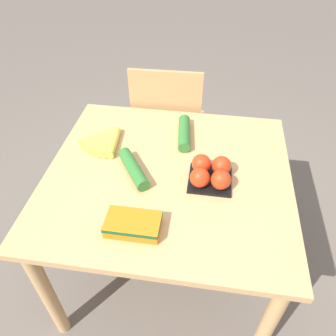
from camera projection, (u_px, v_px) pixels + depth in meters
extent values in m
plane|color=#665B51|center=(168.00, 264.00, 1.87)|extent=(12.00, 12.00, 0.00)
cube|color=tan|center=(168.00, 176.00, 1.39)|extent=(1.03, 0.96, 0.03)
cylinder|color=tan|center=(47.00, 294.00, 1.38)|extent=(0.06, 0.06, 0.69)
cylinder|color=tan|center=(267.00, 327.00, 1.29)|extent=(0.06, 0.06, 0.69)
cylinder|color=tan|center=(104.00, 163.00, 1.99)|extent=(0.06, 0.06, 0.69)
cylinder|color=tan|center=(256.00, 179.00, 1.89)|extent=(0.06, 0.06, 0.69)
cube|color=tan|center=(170.00, 127.00, 2.09)|extent=(0.43, 0.41, 0.03)
cube|color=tan|center=(166.00, 111.00, 1.79)|extent=(0.39, 0.03, 0.46)
cylinder|color=tan|center=(197.00, 141.00, 2.36)|extent=(0.04, 0.04, 0.44)
cylinder|color=tan|center=(148.00, 138.00, 2.39)|extent=(0.04, 0.04, 0.44)
cylinder|color=tan|center=(194.00, 174.00, 2.11)|extent=(0.04, 0.04, 0.44)
cylinder|color=tan|center=(139.00, 169.00, 2.14)|extent=(0.04, 0.04, 0.44)
sphere|color=brown|center=(117.00, 130.00, 1.58)|extent=(0.03, 0.03, 0.03)
cylinder|color=#DBCC47|center=(99.00, 137.00, 1.54)|extent=(0.17, 0.15, 0.04)
cylinder|color=#DBCC47|center=(100.00, 138.00, 1.53)|extent=(0.15, 0.17, 0.04)
cylinder|color=#DBCC47|center=(102.00, 140.00, 1.52)|extent=(0.13, 0.18, 0.04)
cylinder|color=#DBCC47|center=(104.00, 141.00, 1.52)|extent=(0.11, 0.19, 0.04)
cylinder|color=#DBCC47|center=(107.00, 142.00, 1.51)|extent=(0.08, 0.19, 0.04)
cylinder|color=#DBCC47|center=(110.00, 142.00, 1.51)|extent=(0.05, 0.19, 0.04)
cylinder|color=#DBCC47|center=(113.00, 143.00, 1.51)|extent=(0.05, 0.19, 0.04)
cube|color=black|center=(210.00, 180.00, 1.35)|extent=(0.18, 0.18, 0.01)
sphere|color=red|center=(200.00, 178.00, 1.29)|extent=(0.08, 0.08, 0.08)
sphere|color=red|center=(221.00, 180.00, 1.28)|extent=(0.08, 0.08, 0.08)
sphere|color=red|center=(201.00, 164.00, 1.35)|extent=(0.08, 0.08, 0.08)
sphere|color=red|center=(221.00, 166.00, 1.34)|extent=(0.08, 0.08, 0.08)
cube|color=orange|center=(133.00, 224.00, 1.16)|extent=(0.19, 0.11, 0.05)
cube|color=#145123|center=(133.00, 222.00, 1.15)|extent=(0.20, 0.12, 0.02)
cylinder|color=#2D702D|center=(184.00, 133.00, 1.55)|extent=(0.08, 0.24, 0.05)
cylinder|color=#2D702D|center=(133.00, 169.00, 1.36)|extent=(0.17, 0.22, 0.05)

